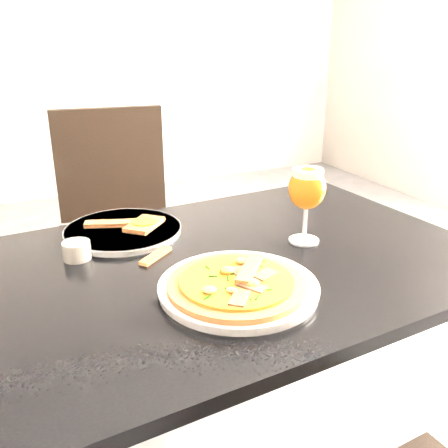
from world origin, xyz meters
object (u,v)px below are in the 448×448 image
chair_far (118,225)px  pizza (237,283)px  dining_table (228,292)px  beer_glass (307,189)px

chair_far → pizza: bearing=-81.3°
dining_table → pizza: pizza is taller
pizza → dining_table: bearing=69.8°
chair_far → beer_glass: size_ratio=5.04×
dining_table → beer_glass: 0.31m
dining_table → chair_far: chair_far is taller
pizza → beer_glass: 0.34m
beer_glass → pizza: bearing=-148.5°
dining_table → pizza: size_ratio=4.48×
dining_table → pizza: bearing=-113.6°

